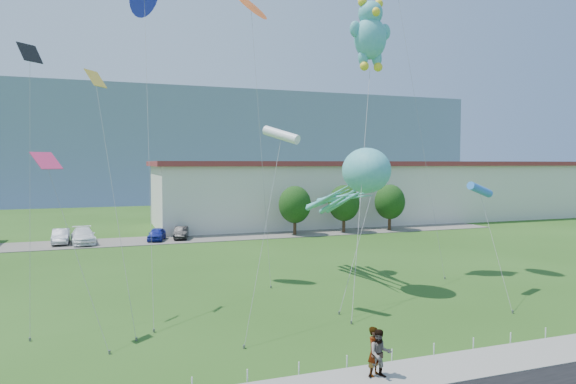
{
  "coord_description": "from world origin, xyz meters",
  "views": [
    {
      "loc": [
        -9.73,
        -18.9,
        7.95
      ],
      "look_at": [
        -0.11,
        8.0,
        6.35
      ],
      "focal_mm": 32.0,
      "sensor_mm": 36.0,
      "label": 1
    }
  ],
  "objects_px": {
    "pedestrian_left": "(375,351)",
    "teddy_bear_kite": "(370,33)",
    "parked_car_white": "(83,236)",
    "parked_car_blue": "(157,234)",
    "warehouse": "(377,191)",
    "parked_car_black": "(181,233)",
    "pedestrian_right": "(380,354)",
    "parked_car_silver": "(61,236)",
    "octopus_kite": "(356,183)"
  },
  "relations": [
    {
      "from": "pedestrian_left",
      "to": "teddy_bear_kite",
      "type": "xyz_separation_m",
      "value": [
        8.62,
        16.29,
        16.16
      ]
    },
    {
      "from": "parked_car_white",
      "to": "parked_car_blue",
      "type": "height_order",
      "value": "parked_car_white"
    },
    {
      "from": "parked_car_blue",
      "to": "pedestrian_left",
      "type": "bearing_deg",
      "value": -68.42
    },
    {
      "from": "parked_car_white",
      "to": "pedestrian_left",
      "type": "bearing_deg",
      "value": -78.35
    },
    {
      "from": "warehouse",
      "to": "parked_car_black",
      "type": "height_order",
      "value": "warehouse"
    },
    {
      "from": "pedestrian_left",
      "to": "teddy_bear_kite",
      "type": "relative_size",
      "value": 0.09
    },
    {
      "from": "pedestrian_right",
      "to": "parked_car_silver",
      "type": "bearing_deg",
      "value": 124.16
    },
    {
      "from": "pedestrian_left",
      "to": "octopus_kite",
      "type": "bearing_deg",
      "value": 36.58
    },
    {
      "from": "pedestrian_right",
      "to": "parked_car_blue",
      "type": "distance_m",
      "value": 37.78
    },
    {
      "from": "warehouse",
      "to": "pedestrian_right",
      "type": "distance_m",
      "value": 53.72
    },
    {
      "from": "pedestrian_left",
      "to": "parked_car_blue",
      "type": "relative_size",
      "value": 0.49
    },
    {
      "from": "pedestrian_right",
      "to": "parked_car_black",
      "type": "distance_m",
      "value": 37.97
    },
    {
      "from": "pedestrian_left",
      "to": "parked_car_white",
      "type": "height_order",
      "value": "pedestrian_left"
    },
    {
      "from": "parked_car_white",
      "to": "octopus_kite",
      "type": "distance_m",
      "value": 30.59
    },
    {
      "from": "pedestrian_left",
      "to": "parked_car_silver",
      "type": "xyz_separation_m",
      "value": [
        -13.45,
        38.2,
        -0.23
      ]
    },
    {
      "from": "teddy_bear_kite",
      "to": "pedestrian_left",
      "type": "bearing_deg",
      "value": -117.89
    },
    {
      "from": "parked_car_black",
      "to": "parked_car_silver",
      "type": "bearing_deg",
      "value": -170.64
    },
    {
      "from": "pedestrian_right",
      "to": "parked_car_white",
      "type": "height_order",
      "value": "pedestrian_right"
    },
    {
      "from": "parked_car_black",
      "to": "octopus_kite",
      "type": "height_order",
      "value": "octopus_kite"
    },
    {
      "from": "parked_car_white",
      "to": "pedestrian_right",
      "type": "bearing_deg",
      "value": -78.32
    },
    {
      "from": "warehouse",
      "to": "teddy_bear_kite",
      "type": "xyz_separation_m",
      "value": [
        -17.83,
        -30.18,
        13.04
      ]
    },
    {
      "from": "warehouse",
      "to": "parked_car_white",
      "type": "xyz_separation_m",
      "value": [
        -37.84,
        -8.9,
        -3.3
      ]
    },
    {
      "from": "teddy_bear_kite",
      "to": "parked_car_silver",
      "type": "bearing_deg",
      "value": 135.21
    },
    {
      "from": "warehouse",
      "to": "parked_car_white",
      "type": "height_order",
      "value": "warehouse"
    },
    {
      "from": "pedestrian_right",
      "to": "parked_car_silver",
      "type": "relative_size",
      "value": 0.41
    },
    {
      "from": "parked_car_white",
      "to": "parked_car_blue",
      "type": "xyz_separation_m",
      "value": [
        7.02,
        -0.29,
        -0.13
      ]
    },
    {
      "from": "pedestrian_right",
      "to": "parked_car_white",
      "type": "relative_size",
      "value": 0.34
    },
    {
      "from": "teddy_bear_kite",
      "to": "pedestrian_right",
      "type": "bearing_deg",
      "value": -117.31
    },
    {
      "from": "pedestrian_left",
      "to": "parked_car_white",
      "type": "relative_size",
      "value": 0.35
    },
    {
      "from": "warehouse",
      "to": "parked_car_silver",
      "type": "height_order",
      "value": "warehouse"
    },
    {
      "from": "parked_car_blue",
      "to": "teddy_bear_kite",
      "type": "relative_size",
      "value": 0.19
    },
    {
      "from": "parked_car_blue",
      "to": "parked_car_white",
      "type": "bearing_deg",
      "value": -167.48
    },
    {
      "from": "warehouse",
      "to": "teddy_bear_kite",
      "type": "height_order",
      "value": "teddy_bear_kite"
    },
    {
      "from": "pedestrian_left",
      "to": "parked_car_black",
      "type": "bearing_deg",
      "value": 63.62
    },
    {
      "from": "parked_car_silver",
      "to": "parked_car_blue",
      "type": "relative_size",
      "value": 1.16
    },
    {
      "from": "warehouse",
      "to": "pedestrian_right",
      "type": "bearing_deg",
      "value": -119.44
    },
    {
      "from": "parked_car_silver",
      "to": "octopus_kite",
      "type": "height_order",
      "value": "octopus_kite"
    },
    {
      "from": "parked_car_black",
      "to": "teddy_bear_kite",
      "type": "xyz_separation_m",
      "value": [
        10.45,
        -21.39,
        16.48
      ]
    },
    {
      "from": "octopus_kite",
      "to": "teddy_bear_kite",
      "type": "relative_size",
      "value": 0.57
    },
    {
      "from": "warehouse",
      "to": "octopus_kite",
      "type": "xyz_separation_m",
      "value": [
        -20.59,
        -33.46,
        2.58
      ]
    },
    {
      "from": "pedestrian_right",
      "to": "teddy_bear_kite",
      "type": "height_order",
      "value": "teddy_bear_kite"
    },
    {
      "from": "pedestrian_right",
      "to": "parked_car_blue",
      "type": "height_order",
      "value": "pedestrian_right"
    },
    {
      "from": "parked_car_black",
      "to": "pedestrian_left",
      "type": "bearing_deg",
      "value": -75.32
    },
    {
      "from": "pedestrian_right",
      "to": "parked_car_white",
      "type": "distance_m",
      "value": 39.51
    },
    {
      "from": "parked_car_blue",
      "to": "octopus_kite",
      "type": "bearing_deg",
      "value": -52.23
    },
    {
      "from": "parked_car_silver",
      "to": "warehouse",
      "type": "bearing_deg",
      "value": 11.3
    },
    {
      "from": "pedestrian_left",
      "to": "octopus_kite",
      "type": "height_order",
      "value": "octopus_kite"
    },
    {
      "from": "pedestrian_left",
      "to": "parked_car_blue",
      "type": "bearing_deg",
      "value": 67.52
    },
    {
      "from": "parked_car_blue",
      "to": "parked_car_black",
      "type": "height_order",
      "value": "parked_car_blue"
    },
    {
      "from": "parked_car_silver",
      "to": "parked_car_black",
      "type": "relative_size",
      "value": 1.13
    }
  ]
}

